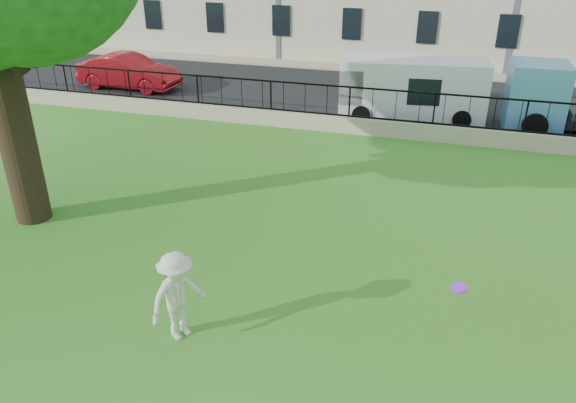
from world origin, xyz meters
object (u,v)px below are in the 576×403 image
(red_sedan, at_px, (129,72))
(white_van, at_px, (412,89))
(man, at_px, (178,296))
(frisbee, at_px, (459,288))

(red_sedan, distance_m, white_van, 12.95)
(white_van, bearing_deg, red_sedan, 169.94)
(man, xyz_separation_m, white_van, (2.85, 14.61, 0.26))
(red_sedan, xyz_separation_m, white_van, (12.92, -0.67, 0.38))
(frisbee, xyz_separation_m, white_van, (-2.00, 13.96, -0.45))
(frisbee, relative_size, red_sedan, 0.06)
(red_sedan, bearing_deg, frisbee, -132.01)
(frisbee, height_order, red_sedan, frisbee)
(red_sedan, bearing_deg, white_van, -90.55)
(man, height_order, red_sedan, man)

